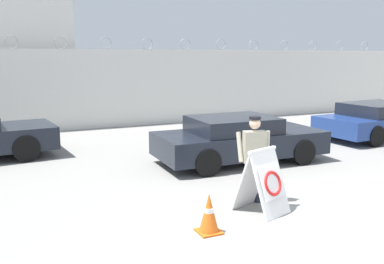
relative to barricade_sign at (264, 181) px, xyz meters
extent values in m
plane|color=gray|center=(0.54, -0.73, -0.58)|extent=(90.00, 90.00, 0.00)
cube|color=silver|center=(0.54, 10.42, 0.94)|extent=(36.00, 0.30, 3.04)
torus|color=gray|center=(-3.65, 10.42, 2.68)|extent=(0.47, 0.03, 0.47)
torus|color=gray|center=(-1.97, 10.42, 2.68)|extent=(0.47, 0.03, 0.47)
torus|color=gray|center=(-0.29, 10.42, 2.68)|extent=(0.47, 0.03, 0.47)
torus|color=gray|center=(1.38, 10.42, 2.68)|extent=(0.47, 0.03, 0.47)
torus|color=gray|center=(3.06, 10.42, 2.68)|extent=(0.47, 0.03, 0.47)
torus|color=gray|center=(4.73, 10.42, 2.68)|extent=(0.47, 0.03, 0.47)
torus|color=gray|center=(6.41, 10.42, 2.68)|extent=(0.47, 0.03, 0.47)
torus|color=gray|center=(8.09, 10.42, 2.68)|extent=(0.47, 0.03, 0.47)
torus|color=gray|center=(9.76, 10.42, 2.68)|extent=(0.47, 0.03, 0.47)
torus|color=gray|center=(11.44, 10.42, 2.68)|extent=(0.47, 0.03, 0.47)
torus|color=gray|center=(13.12, 10.42, 2.68)|extent=(0.47, 0.03, 0.47)
cube|color=white|center=(0.05, -0.14, -0.02)|extent=(0.80, 0.63, 1.14)
cube|color=white|center=(-0.08, 0.24, -0.02)|extent=(0.80, 0.63, 1.14)
cube|color=white|center=(-0.02, 0.05, 0.56)|extent=(0.72, 0.29, 0.05)
cube|color=white|center=(0.06, -0.18, 0.00)|extent=(0.60, 0.37, 0.53)
torus|color=red|center=(0.06, -0.19, 0.00)|extent=(0.49, 0.33, 0.44)
cylinder|color=#232838|center=(0.21, 0.50, -0.19)|extent=(0.15, 0.15, 0.79)
cylinder|color=#232838|center=(0.04, 0.55, -0.19)|extent=(0.15, 0.15, 0.79)
cube|color=gray|center=(0.12, 0.53, 0.51)|extent=(0.46, 0.32, 0.61)
sphere|color=#DBB293|center=(0.12, 0.53, 0.96)|extent=(0.21, 0.21, 0.21)
cylinder|color=gray|center=(0.37, 0.46, 0.52)|extent=(0.09, 0.09, 0.58)
cylinder|color=gray|center=(-0.10, 0.69, 0.50)|extent=(0.17, 0.34, 0.56)
cylinder|color=black|center=(0.12, 0.53, 1.07)|extent=(0.22, 0.22, 0.05)
cube|color=orange|center=(-1.31, -0.41, -0.57)|extent=(0.37, 0.37, 0.03)
cone|color=orange|center=(-1.31, -0.41, -0.24)|extent=(0.31, 0.31, 0.62)
cylinder|color=white|center=(-1.31, -0.41, -0.21)|extent=(0.16, 0.16, 0.09)
cylinder|color=black|center=(-3.81, 7.58, -0.22)|extent=(0.73, 0.27, 0.72)
cylinder|color=black|center=(-3.64, 5.78, -0.22)|extent=(0.73, 0.27, 0.72)
cylinder|color=black|center=(2.92, 4.26, -0.25)|extent=(0.66, 0.22, 0.66)
cylinder|color=black|center=(2.88, 2.45, -0.25)|extent=(0.66, 0.22, 0.66)
cylinder|color=black|center=(0.18, 4.33, -0.25)|extent=(0.66, 0.22, 0.66)
cylinder|color=black|center=(0.13, 2.52, -0.25)|extent=(0.66, 0.22, 0.66)
cube|color=black|center=(1.53, 3.39, -0.06)|extent=(4.47, 2.04, 0.59)
cube|color=black|center=(1.31, 3.39, 0.44)|extent=(2.17, 1.79, 0.40)
cylinder|color=black|center=(6.25, 5.12, -0.25)|extent=(0.67, 0.25, 0.66)
cylinder|color=black|center=(6.38, 3.30, -0.25)|extent=(0.67, 0.25, 0.66)
cube|color=navy|center=(7.78, 4.32, -0.06)|extent=(4.89, 2.30, 0.57)
cube|color=black|center=(7.55, 4.30, 0.43)|extent=(2.41, 1.92, 0.41)
camera|label=1|loc=(-4.25, -6.18, 2.23)|focal=40.00mm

